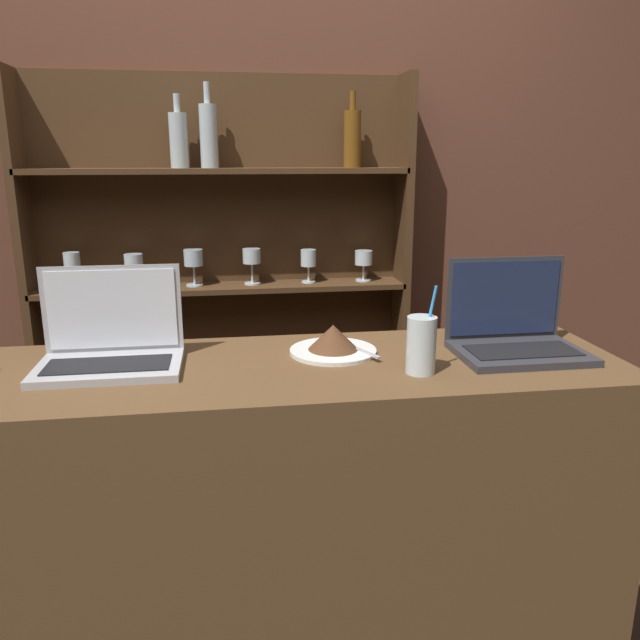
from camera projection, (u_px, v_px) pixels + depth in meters
The scene contains 7 objects.
bar_counter at pixel (271, 542), 1.60m from camera, with size 1.73×0.51×0.96m.
back_wall at pixel (246, 180), 2.41m from camera, with size 7.00×0.06×2.70m.
back_shelf at pixel (225, 297), 2.43m from camera, with size 1.42×0.18×1.74m.
laptop_near at pixel (110, 345), 1.46m from camera, with size 0.33×0.21×0.23m.
laptop_far at pixel (514, 332), 1.57m from camera, with size 0.31×0.22×0.23m.
cake_plate at pixel (333, 342), 1.57m from camera, with size 0.22×0.22×0.07m.
water_glass at pixel (421, 345), 1.41m from camera, with size 0.07×0.07×0.20m.
Camera 1 is at (-0.08, -1.15, 1.44)m, focal length 35.00 mm.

